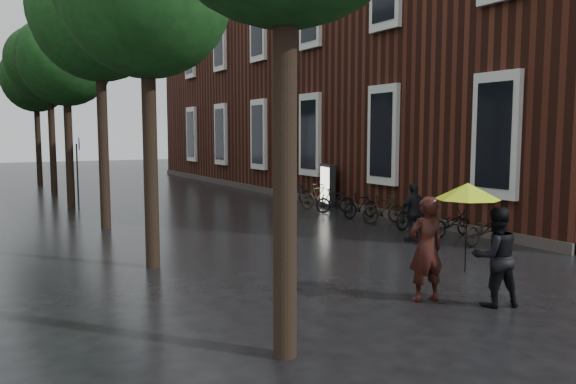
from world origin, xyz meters
TOP-DOWN VIEW (x-y plane):
  - ground at (0.00, 0.00)m, footprint 120.00×120.00m
  - brick_building at (10.47, 19.46)m, footprint 10.20×33.20m
  - street_trees at (-3.99, 15.91)m, footprint 4.33×34.03m
  - person_burgundy at (-0.50, 1.98)m, footprint 0.78×0.59m
  - person_black at (0.37, 1.16)m, footprint 1.05×0.95m
  - lime_umbrella at (0.01, 1.52)m, footprint 1.15×1.15m
  - pedestrian_walking at (3.23, 6.40)m, footprint 1.01×0.47m
  - parked_bicycles at (4.63, 9.97)m, footprint 1.85×10.93m
  - ad_lightbox at (5.17, 13.73)m, footprint 0.28×1.19m
  - lamp_post at (1.41, 10.63)m, footprint 0.23×0.23m
  - cycle_sign at (-3.74, 18.83)m, footprint 0.15×0.53m

SIDE VIEW (x-z plane):
  - ground at x=0.00m, z-range 0.00..0.00m
  - parked_bicycles at x=4.63m, z-range -0.05..0.98m
  - pedestrian_walking at x=3.23m, z-range 0.00..1.67m
  - person_black at x=0.37m, z-range 0.00..1.78m
  - ad_lightbox at x=5.17m, z-range 0.01..1.80m
  - person_burgundy at x=-0.50m, z-range 0.00..1.94m
  - cycle_sign at x=-3.74m, z-range 0.47..3.36m
  - lime_umbrella at x=0.01m, z-range 1.19..2.89m
  - lamp_post at x=1.41m, z-range 0.49..5.05m
  - brick_building at x=10.47m, z-range -0.01..11.99m
  - street_trees at x=-3.99m, z-range 1.88..10.79m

